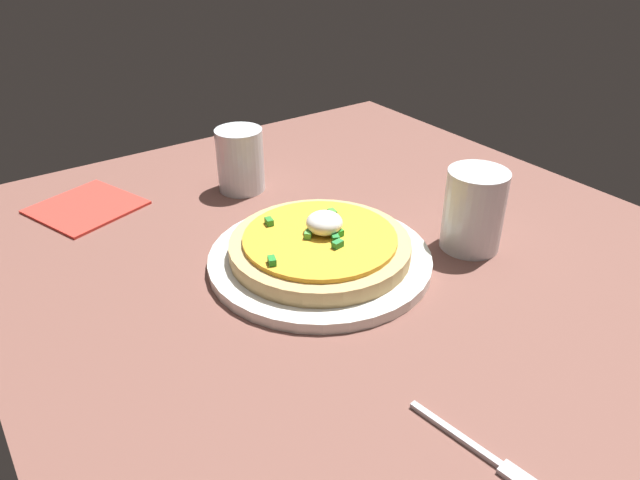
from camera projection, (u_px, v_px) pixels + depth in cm
name	position (u px, v px, depth cm)	size (l,w,h in cm)	color
dining_table	(361.00, 267.00, 73.13)	(98.25, 83.16, 2.75)	brown
plate	(320.00, 259.00, 71.01)	(26.97, 26.97, 1.35)	white
pizza	(320.00, 245.00, 70.02)	(21.78, 21.78, 5.19)	tan
cup_near	(473.00, 214.00, 72.69)	(7.49, 7.49, 10.34)	silver
cup_far	(241.00, 163.00, 87.46)	(6.99, 6.99, 9.44)	silver
fork	(480.00, 451.00, 47.03)	(11.71, 2.65, 0.50)	#B7B7BC
napkin	(86.00, 207.00, 83.83)	(12.90, 12.90, 0.40)	red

